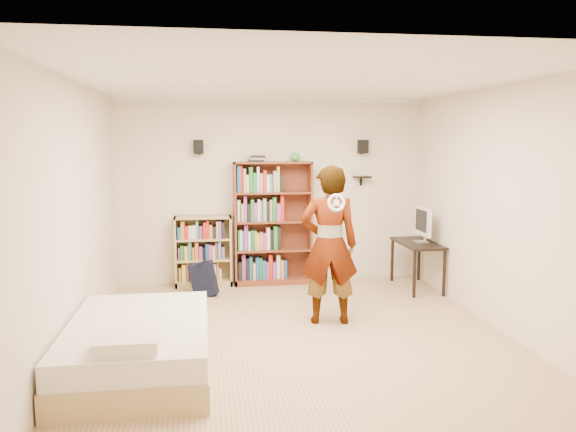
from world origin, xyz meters
The scene contains 14 objects.
ground centered at (0.00, 0.00, 0.00)m, with size 4.50×5.00×0.01m, color tan.
room_shell centered at (0.00, 0.00, 1.76)m, with size 4.52×5.02×2.71m.
crown_molding centered at (0.00, 0.00, 2.67)m, with size 4.50×5.00×0.06m.
speaker_left centered at (-1.05, 2.40, 2.00)m, with size 0.14×0.12×0.20m, color black.
speaker_right centered at (1.35, 2.40, 2.00)m, with size 0.14×0.12×0.20m, color black.
wall_shelf centered at (1.35, 2.41, 1.55)m, with size 0.25×0.16×0.03m, color black.
tall_bookshelf centered at (0.00, 2.34, 0.89)m, with size 1.13×0.33×1.79m, color brown, non-canonical shape.
low_bookshelf centered at (-1.01, 2.35, 0.51)m, with size 0.81×0.30×1.01m, color tan, non-canonical shape.
computer_desk centered at (1.99, 1.75, 0.33)m, with size 0.49×0.98×0.67m, color black, non-canonical shape.
imac centered at (2.03, 1.74, 0.92)m, with size 0.10×0.50×0.50m, color silver, non-canonical shape.
daybed centered at (-1.60, -0.61, 0.29)m, with size 1.27×1.95×0.58m, color silver, non-canonical shape.
person centered at (0.42, 0.47, 0.91)m, with size 0.66×0.44×1.82m, color black.
wii_wheel centered at (0.42, 0.13, 1.43)m, with size 0.20×0.20×0.03m, color silver.
navy_bag centered at (-1.02, 1.81, 0.24)m, with size 0.35×0.23×0.47m, color black, non-canonical shape.
Camera 1 is at (-0.96, -5.68, 2.10)m, focal length 35.00 mm.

